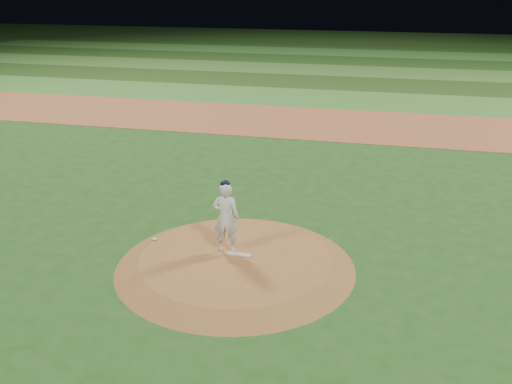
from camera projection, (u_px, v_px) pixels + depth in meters
ground at (236, 266)px, 13.16m from camera, size 120.00×120.00×0.00m
infield_dirt_band at (319, 123)px, 25.86m from camera, size 70.00×6.00×0.02m
outfield_stripe_0 at (332, 99)px, 30.86m from camera, size 70.00×5.00×0.02m
outfield_stripe_1 at (342, 83)px, 35.39m from camera, size 70.00×5.00×0.02m
outfield_stripe_2 at (349, 71)px, 39.93m from camera, size 70.00×5.00×0.02m
outfield_stripe_3 at (355, 61)px, 44.47m from camera, size 70.00×5.00×0.02m
outfield_stripe_4 at (359, 53)px, 49.01m from camera, size 70.00×5.00×0.02m
outfield_stripe_5 at (363, 46)px, 53.55m from camera, size 70.00×5.00×0.02m
pitchers_mound at (235, 262)px, 13.12m from camera, size 5.50×5.50×0.25m
pitching_rubber at (239, 254)px, 13.15m from camera, size 0.57×0.15×0.03m
rosin_bag at (154, 239)px, 13.88m from camera, size 0.11×0.11×0.06m
pitcher_on_mound at (226, 217)px, 13.04m from camera, size 0.65×0.46×1.76m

